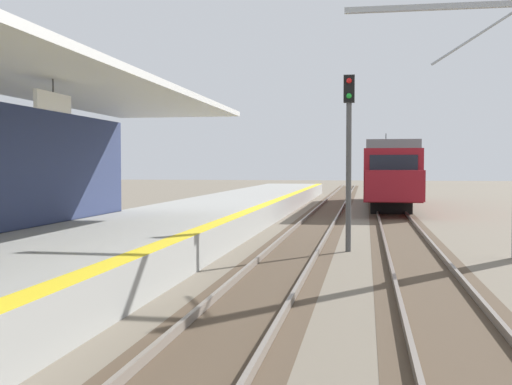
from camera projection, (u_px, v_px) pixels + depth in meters
name	position (u px, v px, depth m)	size (l,w,h in m)	color
station_platform	(150.00, 235.00, 19.26)	(5.00, 80.00, 0.91)	#999993
track_pair_nearest_platform	(307.00, 236.00, 22.46)	(2.34, 120.00, 0.16)	#4C3D2D
track_pair_middle	(405.00, 238.00, 21.88)	(2.34, 120.00, 0.16)	#4C3D2D
approaching_train	(388.00, 172.00, 39.60)	(2.93, 19.60, 4.76)	maroon
rail_signal_post	(349.00, 144.00, 18.65)	(0.32, 0.34, 5.20)	#4C4C4C
catenary_pylon_far_side	(511.00, 127.00, 17.17)	(5.00, 0.40, 7.50)	#9EA3A8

